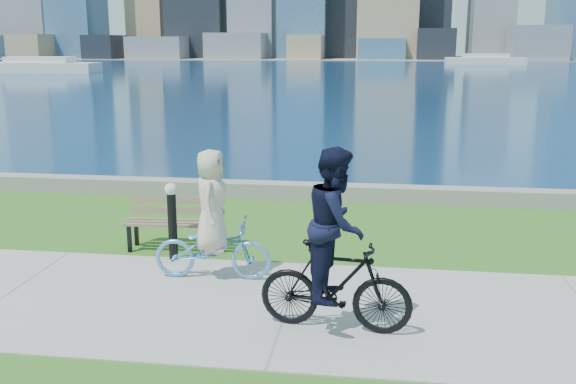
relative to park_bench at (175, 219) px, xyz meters
name	(u,v)px	position (x,y,z in m)	size (l,w,h in m)	color
ground	(287,308)	(2.29, -2.30, -0.53)	(320.00, 320.00, 0.00)	#285917
concrete_path	(287,307)	(2.29, -2.30, -0.52)	(80.00, 3.50, 0.02)	gray
seawall	(325,192)	(2.29, 3.90, -0.35)	(90.00, 0.50, 0.35)	slate
bay_water	(369,71)	(2.29, 69.70, -0.52)	(320.00, 131.00, 0.01)	#0C2A4D
far_shore	(374,59)	(2.29, 127.70, -0.47)	(320.00, 30.00, 0.12)	gray
ferry_near	(41,66)	(-35.54, 60.83, 0.23)	(13.42, 3.83, 1.82)	silver
ferry_far	(485,60)	(20.09, 96.75, 0.16)	(12.24, 3.50, 1.66)	silver
park_bench	(175,219)	(0.00, 0.00, 0.00)	(1.69, 0.65, 0.86)	black
bollard_lamp	(172,216)	(0.15, -0.60, 0.22)	(0.21, 0.21, 1.30)	black
cyclist_woman	(212,231)	(1.02, -1.37, 0.22)	(0.71, 1.80, 1.97)	#5BA0DD
cyclist_man	(336,255)	(2.97, -2.89, 0.46)	(0.79, 1.94, 2.30)	black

